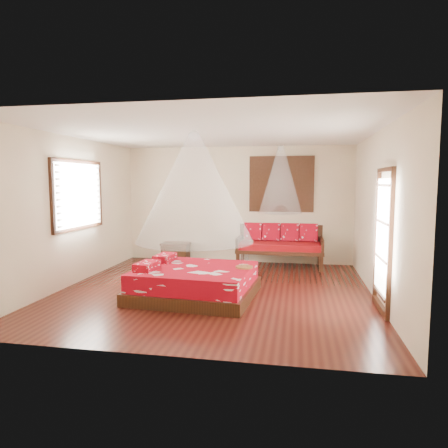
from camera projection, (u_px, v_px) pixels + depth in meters
The scene contains 10 objects.
room at pixel (214, 213), 7.03m from camera, with size 5.54×5.54×2.84m.
bed at pixel (194, 282), 6.81m from camera, with size 2.10×1.93×0.63m.
daybed at pixel (280, 244), 9.27m from camera, with size 1.96×0.87×0.98m.
storage_chest at pixel (176, 252), 9.81m from camera, with size 0.69×0.51×0.46m.
shutter_panel at pixel (281, 184), 9.44m from camera, with size 1.52×0.06×1.32m.
window_left at pixel (79, 195), 7.68m from camera, with size 0.10×1.74×1.34m.
glazed_door at pixel (383, 241), 5.99m from camera, with size 0.08×1.02×2.16m.
wine_tray at pixel (244, 264), 6.75m from camera, with size 0.30×0.30×0.23m.
mosquito_net_main at pixel (194, 188), 6.64m from camera, with size 1.98×1.98×1.80m, color white.
mosquito_net_daybed at pixel (281, 180), 8.98m from camera, with size 0.97×0.97×1.50m, color white.
Camera 1 is at (1.44, -6.86, 1.95)m, focal length 32.00 mm.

